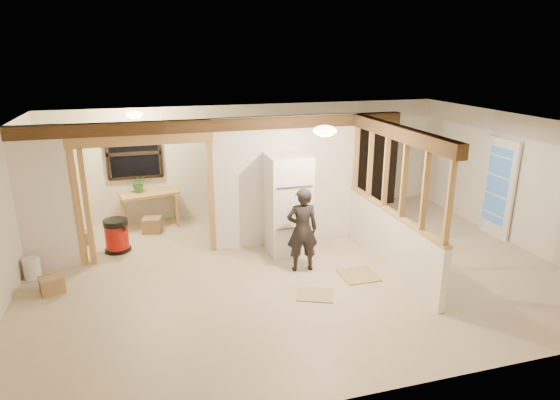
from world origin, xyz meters
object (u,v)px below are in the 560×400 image
object	(u,v)px
refrigerator	(288,204)
woman	(302,230)
shop_vac	(117,235)
work_table	(150,209)
bookshelf	(375,164)

from	to	relation	value
refrigerator	woman	bearing A→B (deg)	-90.49
woman	refrigerator	bearing A→B (deg)	-84.05
refrigerator	shop_vac	distance (m)	3.29
work_table	bookshelf	world-z (taller)	bookshelf
woman	work_table	size ratio (longest dim) A/B	1.23
refrigerator	woman	size ratio (longest dim) A/B	1.25
refrigerator	woman	world-z (taller)	refrigerator
woman	work_table	xyz separation A→B (m)	(-2.47, 2.96, -0.36)
refrigerator	work_table	world-z (taller)	refrigerator
refrigerator	work_table	distance (m)	3.30
shop_vac	bookshelf	xyz separation A→B (m)	(6.02, 1.38, 0.68)
work_table	shop_vac	distance (m)	1.41
refrigerator	work_table	xyz separation A→B (m)	(-2.47, 2.11, -0.55)
shop_vac	woman	bearing A→B (deg)	-28.86
refrigerator	bookshelf	distance (m)	3.67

